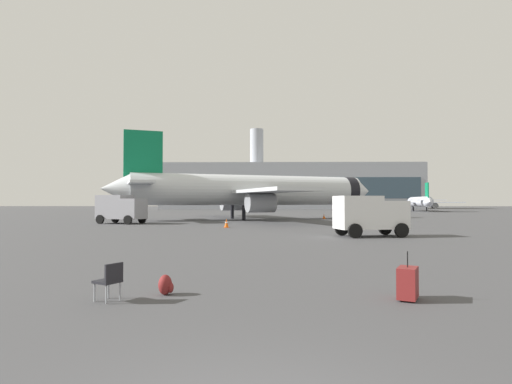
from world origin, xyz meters
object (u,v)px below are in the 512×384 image
airplane_at_gate (251,190)px  gate_chair (110,279)px  safety_cone_near (324,216)px  rolling_suitcase (408,283)px  safety_cone_mid (226,223)px  safety_cone_far (363,219)px  cargo_van (370,214)px  airplane_taxiing (419,202)px  safety_cone_outer (343,224)px  service_truck (121,208)px  traveller_backpack (166,285)px

airplane_at_gate → gate_chair: size_ratio=40.07×
safety_cone_near → rolling_suitcase: bearing=-95.7°
gate_chair → safety_cone_mid: bearing=89.7°
safety_cone_far → rolling_suitcase: bearing=-101.6°
cargo_van → airplane_taxiing: bearing=67.5°
safety_cone_outer → rolling_suitcase: size_ratio=0.55×
service_truck → cargo_van: bearing=-35.2°
service_truck → cargo_van: size_ratio=1.11×
service_truck → safety_cone_outer: bearing=-13.4°
service_truck → airplane_at_gate: bearing=39.7°
safety_cone_near → airplane_taxiing: bearing=56.8°
safety_cone_far → cargo_van: bearing=-101.9°
safety_cone_outer → gate_chair: gate_chair is taller
service_truck → safety_cone_outer: service_truck is taller
gate_chair → cargo_van: bearing=59.7°
cargo_van → safety_cone_far: bearing=78.1°
service_truck → safety_cone_near: bearing=29.5°
safety_cone_near → safety_cone_far: (2.82, -9.42, 0.02)m
airplane_taxiing → safety_cone_outer: size_ratio=35.92×
cargo_van → gate_chair: 20.22m
airplane_taxiing → service_truck: 75.74m
service_truck → safety_cone_far: 25.43m
safety_cone_near → safety_cone_mid: size_ratio=0.81×
service_truck → traveller_backpack: bearing=-68.9°
safety_cone_outer → cargo_van: bearing=-91.0°
cargo_van → rolling_suitcase: 17.54m
safety_cone_far → safety_cone_outer: bearing=-113.7°
cargo_van → safety_cone_mid: bearing=138.2°
service_truck → safety_cone_near: size_ratio=8.47×
service_truck → rolling_suitcase: (17.88, -32.21, -1.22)m
safety_cone_mid → gate_chair: 26.41m
traveller_backpack → gate_chair: 1.32m
rolling_suitcase → airplane_at_gate: bearing=96.7°
safety_cone_mid → traveller_backpack: size_ratio=1.59×
safety_cone_far → gate_chair: 38.38m
safety_cone_mid → traveller_backpack: (0.94, -25.72, -0.14)m
safety_cone_outer → safety_cone_far: bearing=66.3°
airplane_taxiing → traveller_backpack: (-38.53, -87.98, -1.97)m
airplane_at_gate → rolling_suitcase: (5.00, -42.91, -3.27)m
airplane_taxiing → safety_cone_far: size_ratio=32.73×
service_truck → safety_cone_outer: (21.53, -5.11, -1.31)m
cargo_van → safety_cone_outer: size_ratio=7.86×
airplane_taxiing → gate_chair: (-39.63, -88.67, -1.71)m
service_truck → safety_cone_mid: size_ratio=6.89×
cargo_van → traveller_backpack: 19.10m
airplane_at_gate → safety_cone_outer: (8.65, -15.81, -3.36)m
gate_chair → airplane_taxiing: bearing=65.9°
rolling_suitcase → gate_chair: rolling_suitcase is taller
safety_cone_near → rolling_suitcase: 45.09m
safety_cone_mid → traveller_backpack: safety_cone_mid is taller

